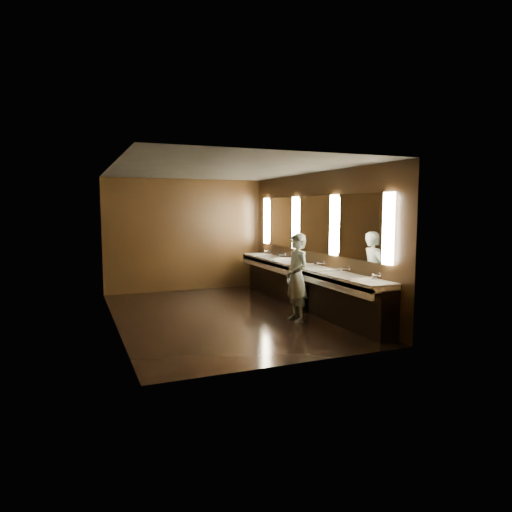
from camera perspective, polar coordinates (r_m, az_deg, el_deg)
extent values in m
plane|color=black|center=(8.94, -4.13, -7.42)|extent=(6.00, 6.00, 0.00)
cube|color=#2D2D2B|center=(8.73, -4.27, 10.76)|extent=(4.00, 6.00, 0.02)
cube|color=black|center=(11.61, -8.84, 2.61)|extent=(4.00, 0.02, 2.80)
cube|color=black|center=(5.96, 4.85, -0.50)|extent=(4.00, 0.02, 2.80)
cube|color=black|center=(8.32, -17.39, 1.09)|extent=(0.02, 6.00, 2.80)
cube|color=black|center=(9.54, 7.29, 1.91)|extent=(0.02, 6.00, 2.80)
cube|color=black|center=(9.58, 6.28, -4.07)|extent=(0.36, 5.40, 0.81)
cube|color=white|center=(9.46, 5.80, -1.45)|extent=(0.55, 5.40, 0.12)
cube|color=white|center=(9.36, 4.47, -2.02)|extent=(0.06, 5.40, 0.18)
cylinder|color=silver|center=(7.71, 14.79, -2.28)|extent=(0.18, 0.04, 0.04)
cylinder|color=silver|center=(8.42, 11.17, -1.51)|extent=(0.18, 0.04, 0.04)
cylinder|color=silver|center=(9.16, 8.13, -0.85)|extent=(0.18, 0.04, 0.04)
cylinder|color=silver|center=(9.92, 5.55, -0.30)|extent=(0.18, 0.04, 0.04)
cylinder|color=silver|center=(10.70, 3.34, 0.18)|extent=(0.18, 0.04, 0.04)
cylinder|color=silver|center=(11.49, 1.44, 0.59)|extent=(0.18, 0.04, 0.04)
cube|color=#FEEBBE|center=(7.52, 16.23, 3.30)|extent=(0.06, 0.22, 1.15)
cube|color=white|center=(8.16, 12.81, 3.59)|extent=(0.03, 1.32, 1.15)
cube|color=#FEEBBE|center=(8.82, 9.73, 3.82)|extent=(0.06, 0.23, 1.15)
cube|color=white|center=(9.51, 7.24, 4.01)|extent=(0.03, 1.32, 1.15)
cube|color=#FEEBBE|center=(10.21, 4.94, 4.17)|extent=(0.06, 0.23, 1.15)
cube|color=white|center=(10.93, 3.09, 4.30)|extent=(0.03, 1.32, 1.15)
cube|color=#FEEBBE|center=(11.65, 1.32, 4.41)|extent=(0.06, 0.22, 1.15)
imported|color=#7B9EB8|center=(8.37, 5.11, -2.70)|extent=(0.41, 0.60, 1.62)
cylinder|color=black|center=(9.26, 5.71, -5.22)|extent=(0.45, 0.45, 0.55)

